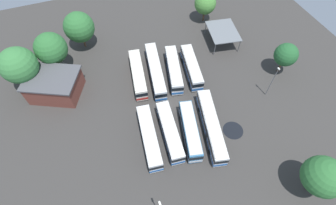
% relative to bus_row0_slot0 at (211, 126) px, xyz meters
% --- Properties ---
extents(ground_plane, '(96.88, 96.88, 0.00)m').
position_rel_bus_row0_slot0_xyz_m(ground_plane, '(9.00, 4.65, -1.82)').
color(ground_plane, '#383533').
extents(bus_row0_slot0, '(15.57, 5.96, 3.43)m').
position_rel_bus_row0_slot0_xyz_m(bus_row0_slot0, '(0.00, 0.00, 0.00)').
color(bus_row0_slot0, silver).
rests_on(bus_row0_slot0, ground_plane).
extents(bus_row0_slot1, '(12.17, 5.19, 3.43)m').
position_rel_bus_row0_slot0_xyz_m(bus_row0_slot1, '(0.53, 4.20, -0.00)').
color(bus_row0_slot1, teal).
rests_on(bus_row0_slot1, ground_plane).
extents(bus_row0_slot2, '(12.51, 3.84, 3.43)m').
position_rel_bus_row0_slot0_xyz_m(bus_row0_slot2, '(1.67, 7.92, -0.00)').
color(bus_row0_slot2, silver).
rests_on(bus_row0_slot2, ground_plane).
extents(bus_row0_slot3, '(12.99, 4.04, 3.43)m').
position_rel_bus_row0_slot0_xyz_m(bus_row0_slot3, '(1.91, 11.93, -0.00)').
color(bus_row0_slot3, silver).
rests_on(bus_row0_slot3, ground_plane).
extents(bus_row1_slot0, '(12.30, 4.62, 3.43)m').
position_rel_bus_row0_slot0_xyz_m(bus_row1_slot0, '(15.61, -2.70, -0.00)').
color(bus_row1_slot0, silver).
rests_on(bus_row1_slot0, ground_plane).
extents(bus_row1_slot1, '(12.83, 5.41, 3.43)m').
position_rel_bus_row0_slot0_xyz_m(bus_row1_slot1, '(16.36, 1.37, -0.00)').
color(bus_row1_slot1, silver).
rests_on(bus_row1_slot1, ground_plane).
extents(bus_row1_slot2, '(15.60, 5.08, 3.43)m').
position_rel_bus_row0_slot0_xyz_m(bus_row1_slot2, '(17.40, 5.42, 0.00)').
color(bus_row1_slot2, silver).
rests_on(bus_row1_slot2, ground_plane).
extents(bus_row1_slot3, '(13.08, 4.50, 3.43)m').
position_rel_bus_row0_slot0_xyz_m(bus_row1_slot3, '(17.83, 9.41, -0.00)').
color(bus_row1_slot3, silver).
rests_on(bus_row1_slot3, ground_plane).
extents(depot_building, '(11.98, 13.10, 5.00)m').
position_rel_bus_row0_slot0_xyz_m(depot_building, '(20.38, 27.06, 0.70)').
color(depot_building, brown).
rests_on(depot_building, ground_plane).
extents(maintenance_shelter, '(9.94, 8.30, 3.64)m').
position_rel_bus_row0_slot0_xyz_m(maintenance_shelter, '(22.61, -14.19, 1.65)').
color(maintenance_shelter, slate).
rests_on(maintenance_shelter, ground_plane).
extents(lamp_post_near_entrance, '(0.56, 0.28, 8.26)m').
position_rel_bus_row0_slot0_xyz_m(lamp_post_near_entrance, '(3.89, -15.42, 2.73)').
color(lamp_post_near_entrance, slate).
rests_on(lamp_post_near_entrance, ground_plane).
extents(tree_northeast, '(6.97, 6.97, 9.94)m').
position_rel_bus_row0_slot0_xyz_m(tree_northeast, '(27.41, 25.71, 4.63)').
color(tree_northeast, brown).
rests_on(tree_northeast, ground_plane).
extents(tree_north_edge, '(7.59, 7.59, 10.61)m').
position_rel_bus_row0_slot0_xyz_m(tree_north_edge, '(24.14, 32.25, 4.99)').
color(tree_north_edge, brown).
rests_on(tree_north_edge, ground_plane).
extents(tree_east_edge, '(6.52, 6.52, 9.11)m').
position_rel_bus_row0_slot0_xyz_m(tree_east_edge, '(-16.02, -10.56, 4.02)').
color(tree_east_edge, brown).
rests_on(tree_east_edge, ground_plane).
extents(tree_west_edge, '(5.70, 5.70, 8.14)m').
position_rel_bus_row0_slot0_xyz_m(tree_west_edge, '(32.49, -13.77, 3.46)').
color(tree_west_edge, brown).
rests_on(tree_west_edge, ground_plane).
extents(tree_northwest, '(7.20, 7.20, 9.47)m').
position_rel_bus_row0_slot0_xyz_m(tree_northwest, '(33.39, 18.91, 4.04)').
color(tree_northwest, brown).
rests_on(tree_northwest, ground_plane).
extents(tree_south_edge, '(5.11, 5.11, 7.85)m').
position_rel_bus_row0_slot0_xyz_m(tree_south_edge, '(8.78, -21.96, 3.46)').
color(tree_south_edge, brown).
rests_on(tree_south_edge, ground_plane).
extents(puddle_front_lane, '(2.11, 2.11, 0.01)m').
position_rel_bus_row0_slot0_xyz_m(puddle_front_lane, '(8.84, 7.29, -1.81)').
color(puddle_front_lane, black).
rests_on(puddle_front_lane, ground_plane).
extents(puddle_back_corner, '(4.07, 4.07, 0.01)m').
position_rel_bus_row0_slot0_xyz_m(puddle_back_corner, '(-1.56, -4.33, -1.81)').
color(puddle_back_corner, black).
rests_on(puddle_back_corner, ground_plane).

